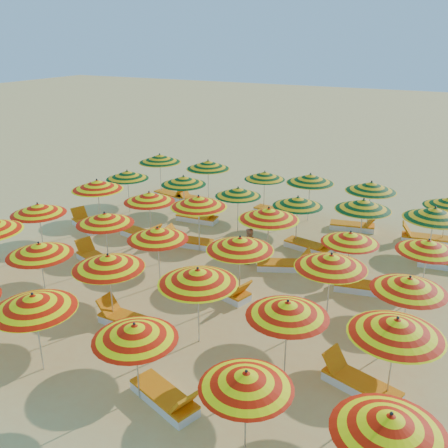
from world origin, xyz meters
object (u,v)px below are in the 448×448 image
(lounger_20, at_px, (424,238))
(lounger_9, at_px, (142,234))
(umbrella_30, at_px, (160,158))
(lounger_6, at_px, (96,259))
(lounger_16, at_px, (171,195))
(umbrella_11, at_px, (397,327))
(umbrella_10, at_px, (288,309))
(lounger_5, at_px, (359,384))
(umbrella_25, at_px, (184,180))
(lounger_8, at_px, (87,225))
(lounger_13, at_px, (198,218))
(umbrella_28, at_px, (363,205))
(lounger_14, at_px, (309,246))
(umbrella_17, at_px, (409,284))
(umbrella_26, at_px, (238,192))
(umbrella_7, at_px, (39,249))
(umbrella_15, at_px, (240,244))
(umbrella_18, at_px, (97,185))
(umbrella_31, at_px, (208,165))
(umbrella_3, at_px, (135,332))
(umbrella_5, at_px, (390,424))
(umbrella_16, at_px, (331,261))
(lounger_11, at_px, (284,265))
(umbrella_35, at_px, (448,202))
(lounger_4, at_px, (128,320))
(umbrella_33, at_px, (310,179))
(umbrella_23, at_px, (428,246))
(umbrella_34, at_px, (371,187))
(lounger_18, at_px, (275,211))
(beachgoer_b, at_px, (248,246))
(umbrella_20, at_px, (199,202))
(lounger_19, at_px, (353,226))
(lounger_10, at_px, (188,241))
(umbrella_8, at_px, (108,262))
(lounger_15, at_px, (446,263))
(umbrella_13, at_px, (105,218))
(umbrella_19, at_px, (149,197))
(umbrella_32, at_px, (265,176))
(umbrella_12, at_px, (38,209))
(umbrella_21, at_px, (269,214))
(lounger_17, at_px, (195,200))

(lounger_20, bearing_deg, lounger_9, 16.38)
(umbrella_30, bearing_deg, lounger_6, -73.42)
(lounger_16, bearing_deg, umbrella_11, -27.05)
(umbrella_10, bearing_deg, lounger_5, 8.39)
(lounger_5, bearing_deg, umbrella_25, -22.25)
(lounger_8, distance_m, lounger_13, 4.47)
(umbrella_28, bearing_deg, lounger_14, -160.64)
(umbrella_11, xyz_separation_m, umbrella_17, (-0.05, 2.26, -0.12))
(umbrella_26, bearing_deg, umbrella_7, -108.83)
(umbrella_15, relative_size, umbrella_18, 0.87)
(umbrella_25, height_order, umbrella_31, umbrella_31)
(umbrella_3, relative_size, umbrella_5, 0.78)
(umbrella_16, relative_size, lounger_11, 1.11)
(umbrella_16, bearing_deg, umbrella_35, 72.00)
(umbrella_17, relative_size, lounger_4, 1.12)
(umbrella_33, bearing_deg, lounger_11, -81.14)
(umbrella_10, height_order, umbrella_23, umbrella_10)
(umbrella_34, bearing_deg, lounger_18, 178.71)
(umbrella_35, bearing_deg, beachgoer_b, -139.78)
(umbrella_7, height_order, umbrella_20, umbrella_20)
(umbrella_28, relative_size, lounger_19, 1.13)
(lounger_13, bearing_deg, lounger_10, -72.06)
(umbrella_8, xyz_separation_m, umbrella_25, (-2.33, 7.57, -0.06))
(lounger_8, bearing_deg, umbrella_3, 161.23)
(lounger_13, bearing_deg, lounger_15, -3.61)
(umbrella_10, relative_size, lounger_20, 1.32)
(umbrella_11, relative_size, lounger_6, 1.23)
(umbrella_28, height_order, umbrella_30, umbrella_30)
(umbrella_31, xyz_separation_m, lounger_19, (6.66, -0.22, -1.67))
(lounger_13, relative_size, lounger_15, 0.98)
(umbrella_13, xyz_separation_m, beachgoer_b, (4.02, 2.37, -1.10))
(lounger_19, bearing_deg, lounger_10, -150.62)
(umbrella_19, xyz_separation_m, umbrella_33, (4.52, 4.78, 0.07))
(umbrella_8, distance_m, umbrella_16, 5.78)
(umbrella_30, bearing_deg, umbrella_16, -35.34)
(umbrella_17, bearing_deg, lounger_13, 149.27)
(umbrella_16, height_order, lounger_19, umbrella_16)
(lounger_6, relative_size, lounger_11, 1.00)
(umbrella_11, bearing_deg, umbrella_20, 146.07)
(umbrella_3, xyz_separation_m, umbrella_32, (-2.25, 12.21, -0.03))
(umbrella_12, height_order, umbrella_28, umbrella_28)
(umbrella_5, xyz_separation_m, beachgoer_b, (-5.75, 7.47, -1.08))
(umbrella_20, xyz_separation_m, lounger_18, (1.03, 4.73, -1.70))
(umbrella_19, xyz_separation_m, umbrella_32, (2.45, 4.98, -0.12))
(umbrella_20, height_order, umbrella_21, umbrella_21)
(umbrella_34, height_order, lounger_19, umbrella_34)
(umbrella_15, height_order, lounger_18, umbrella_15)
(lounger_17, bearing_deg, umbrella_31, -158.84)
(beachgoer_b, bearing_deg, umbrella_35, 157.45)
(umbrella_16, distance_m, beachgoer_b, 4.25)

